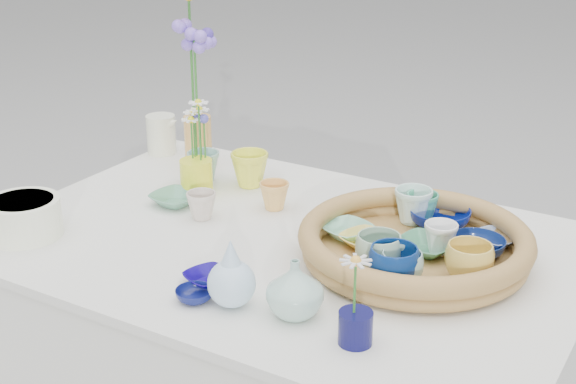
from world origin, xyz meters
The scene contains 32 objects.
wicker_tray centered at (0.28, 0.05, 0.80)m, with size 0.47×0.47×0.08m, color brown, non-canonical shape.
tray_ceramic_0 centered at (0.28, 0.20, 0.80)m, with size 0.13×0.13×0.04m, color navy.
tray_ceramic_1 centered at (0.39, 0.10, 0.80)m, with size 0.12×0.12×0.04m, color navy.
tray_ceramic_2 centered at (0.41, 0.00, 0.82)m, with size 0.09×0.09×0.07m, color gold.
tray_ceramic_3 centered at (0.30, 0.07, 0.80)m, with size 0.11×0.11×0.03m, color #3B7C57.
tray_ceramic_4 centered at (0.25, -0.05, 0.82)m, with size 0.09×0.09×0.07m, color #97BA98.
tray_ceramic_5 centered at (0.13, 0.05, 0.80)m, with size 0.10×0.10×0.03m, color #85CDA9.
tray_ceramic_6 centered at (0.22, 0.19, 0.82)m, with size 0.08×0.08×0.08m, color silver.
tray_ceramic_7 centered at (0.32, 0.08, 0.81)m, with size 0.07×0.07×0.06m, color white.
tray_ceramic_8 centered at (0.41, 0.18, 0.79)m, with size 0.09×0.09×0.02m, color #8DA3CD.
tray_ceramic_9 centered at (0.29, -0.09, 0.82)m, with size 0.10×0.10×0.08m, color navy.
tray_ceramic_10 centered at (0.18, 0.03, 0.80)m, with size 0.10×0.10×0.02m, color #E9CD54.
tray_ceramic_11 centered at (0.31, -0.08, 0.82)m, with size 0.08×0.08×0.06m, color #8BB9AD.
tray_ceramic_12 centered at (0.23, 0.21, 0.82)m, with size 0.07×0.07×0.07m, color #42A37A.
loose_ceramic_0 centered at (-0.24, 0.23, 0.81)m, with size 0.09×0.09×0.09m, color #ECF03C.
loose_ceramic_1 centered at (-0.11, 0.14, 0.80)m, with size 0.07×0.07×0.07m, color #EBAE57.
loose_ceramic_2 centered at (-0.32, 0.04, 0.78)m, with size 0.11×0.11×0.03m, color #589576.
loose_ceramic_3 centered at (-0.22, 0.01, 0.80)m, with size 0.07×0.07×0.06m, color beige.
loose_ceramic_4 centered at (-0.02, -0.24, 0.78)m, with size 0.09×0.09×0.02m, color #0C006A.
loose_ceramic_5 centered at (-0.36, 0.20, 0.80)m, with size 0.08×0.08×0.08m, color #85B6A7.
loose_ceramic_6 centered at (-0.01, -0.31, 0.78)m, with size 0.07×0.07×0.02m, color #0F1654.
fluted_bowl centered at (-0.50, -0.26, 0.81)m, with size 0.16×0.16×0.08m, color white, non-canonical shape.
bud_vase_paleblue centered at (0.06, -0.28, 0.83)m, with size 0.09×0.09×0.14m, color silver, non-canonical shape.
bud_vase_seafoam centered at (0.18, -0.26, 0.82)m, with size 0.10×0.10×0.11m, color #9FC8B8.
bud_vase_cobalt centered at (0.31, -0.28, 0.79)m, with size 0.06×0.06×0.06m, color #0D0C41.
single_daisy centered at (0.31, -0.28, 0.87)m, with size 0.06×0.06×0.11m, color silver, non-canonical shape.
tall_vase_yellow centered at (-0.44, 0.29, 0.83)m, with size 0.07×0.07×0.14m, color #E1A34F.
gerbera centered at (-0.46, 0.30, 1.06)m, with size 0.13×0.13×0.33m, color #EE5510, non-canonical shape.
hydrangea centered at (-0.43, 0.28, 1.01)m, with size 0.08×0.08×0.29m, color #4631A1, non-canonical shape.
white_pitcher centered at (-0.59, 0.32, 0.82)m, with size 0.11×0.08×0.11m, color #E5EAC8, non-canonical shape.
daisy_cup centered at (-0.32, 0.13, 0.81)m, with size 0.08×0.08×0.09m, color yellow.
daisy_posy centered at (-0.33, 0.14, 0.92)m, with size 0.08×0.08×0.15m, color white, non-canonical shape.
Camera 1 is at (0.80, -1.34, 1.50)m, focal length 50.00 mm.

